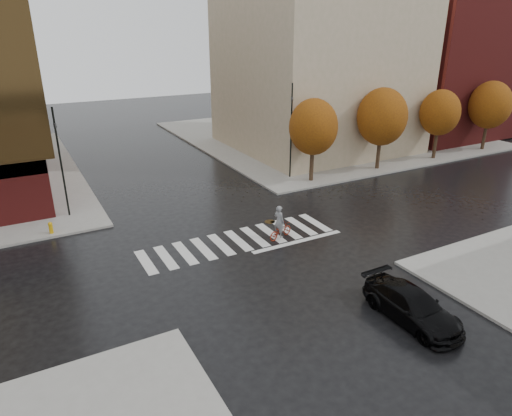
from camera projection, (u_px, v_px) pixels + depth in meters
The scene contains 15 objects.
ground at pixel (242, 244), 26.35m from camera, with size 120.00×120.00×0.00m, color black.
sidewalk_ne at pixel (322, 134), 52.77m from camera, with size 30.00×30.00×0.15m, color gray.
crosswalk at pixel (238, 240), 26.75m from camera, with size 12.00×3.00×0.01m, color silver.
building_ne_tan at pixel (317, 54), 44.36m from camera, with size 16.00×16.00×18.00m, color tan.
building_ne_brick at pixel (438, 69), 51.39m from camera, with size 14.00×14.00×14.00m, color maroon.
tree_ne_a at pixel (313, 127), 35.17m from camera, with size 3.80×3.80×6.50m.
tree_ne_b at pixel (382, 117), 38.21m from camera, with size 4.20×4.20×6.89m.
tree_ne_c at pixel (440, 113), 41.41m from camera, with size 3.60×3.60×6.31m.
tree_ne_d at pixel (490, 105), 44.46m from camera, with size 4.00×4.00×6.70m.
sedan at pixel (412, 306), 19.32m from camera, with size 1.93×4.75×1.38m, color black.
cyclist at pixel (280, 227), 26.81m from camera, with size 1.92×1.16×2.07m.
traffic_light_nw at pixel (60, 156), 28.52m from camera, with size 0.22×0.20×7.05m.
traffic_light_ne at pixel (291, 125), 36.03m from camera, with size 0.19×0.22×7.52m.
fire_hydrant at pixel (51, 227), 27.22m from camera, with size 0.26×0.26×0.72m.
manhole at pixel (270, 222), 29.32m from camera, with size 0.68×0.68×0.01m, color #402F16.
Camera 1 is at (-10.62, -21.19, 11.72)m, focal length 32.00 mm.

